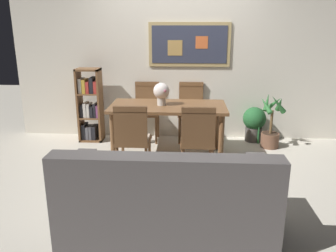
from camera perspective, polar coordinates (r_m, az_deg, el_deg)
The scene contains 12 objects.
ground_plane at distance 4.47m, azimuth 1.02°, elevation -7.05°, with size 12.00×12.00×0.00m, color beige.
wall_back_with_painting at distance 5.51m, azimuth 1.76°, elevation 11.47°, with size 5.20×0.14×2.60m.
dining_table at distance 4.70m, azimuth 0.00°, elevation 2.32°, with size 1.57×0.81×0.73m.
dining_chair_far_left at distance 5.47m, azimuth -3.53°, elevation 3.27°, with size 0.40×0.41×0.91m.
dining_chair_near_left at distance 4.05m, azimuth -5.92°, elevation -1.56°, with size 0.40×0.41×0.91m.
dining_chair_near_right at distance 4.00m, azimuth 4.94°, elevation -1.78°, with size 0.40×0.41×0.91m.
dining_chair_far_right at distance 5.45m, azimuth 3.81°, elevation 3.22°, with size 0.40×0.41×0.91m.
leather_couch at distance 3.04m, azimuth -0.23°, elevation -12.60°, with size 1.80×0.84×0.84m.
bookshelf at distance 5.52m, azimuth -12.75°, elevation 3.16°, with size 0.36×0.28×1.14m.
potted_ivy at distance 5.58m, azimuth 14.07°, elevation 0.58°, with size 0.36×0.36×0.57m.
potted_palm at distance 5.35m, azimuth 16.65°, elevation -0.23°, with size 0.39×0.38×0.84m.
flower_vase at distance 4.65m, azimuth -1.10°, elevation 5.62°, with size 0.22×0.22×0.30m.
Camera 1 is at (0.17, -4.10, 1.79)m, focal length 36.84 mm.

